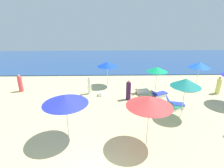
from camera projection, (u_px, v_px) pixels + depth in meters
ocean at (105, 60)px, 28.06m from camera, size 60.00×15.64×0.12m
umbrella_1 at (186, 83)px, 11.55m from camera, size 1.94×1.94×2.71m
lounge_chair_1_0 at (174, 103)px, 13.60m from camera, size 1.48×0.95×0.77m
lounge_chair_1_1 at (175, 106)px, 13.22m from camera, size 1.54×1.23×0.74m
umbrella_3 at (157, 69)px, 15.58m from camera, size 1.81×1.81×2.34m
lounge_chair_3_0 at (141, 90)px, 15.98m from camera, size 1.38×0.79×0.66m
lounge_chair_3_1 at (159, 94)px, 15.29m from camera, size 1.56×1.16×0.66m
umbrella_4 at (65, 100)px, 9.30m from camera, size 2.38×2.38×2.62m
umbrella_5 at (150, 102)px, 8.81m from camera, size 2.33×2.33×2.76m
umbrella_6 at (107, 64)px, 17.04m from camera, size 1.94×1.94×2.40m
umbrella_7 at (199, 65)px, 16.62m from camera, size 1.98×1.98×2.49m
beachgoer_2 at (20, 84)px, 16.24m from camera, size 0.53×0.53×1.59m
beachgoer_3 at (89, 86)px, 15.74m from camera, size 0.37×0.37×1.55m
beachgoer_5 at (128, 91)px, 14.64m from camera, size 0.55×0.55×1.66m
beachgoer_6 at (219, 86)px, 15.79m from camera, size 0.55×0.55×1.59m
cooler_box_0 at (100, 94)px, 15.57m from camera, size 0.36×0.54×0.33m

